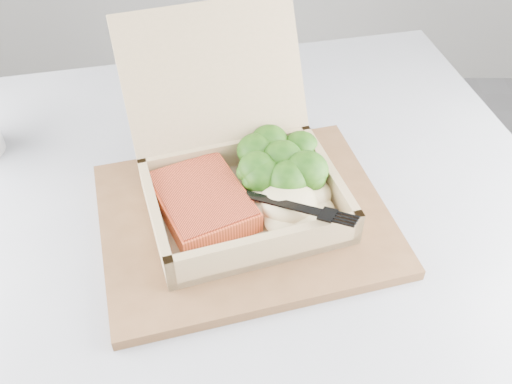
{
  "coord_description": "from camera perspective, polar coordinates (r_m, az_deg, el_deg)",
  "views": [
    {
      "loc": [
        -0.2,
        0.05,
        1.25
      ],
      "look_at": [
        -0.2,
        0.51,
        0.81
      ],
      "focal_mm": 40.0,
      "sensor_mm": 36.0,
      "label": 1
    }
  ],
  "objects": [
    {
      "name": "takeout_container",
      "position": [
        0.66,
        -2.17,
        3.19
      ],
      "size": [
        0.28,
        0.31,
        0.19
      ],
      "rotation": [
        0.0,
        0.0,
        0.31
      ],
      "color": "tan",
      "rests_on": "serving_tray"
    },
    {
      "name": "plastic_fork",
      "position": [
        0.62,
        0.89,
        -0.48
      ],
      "size": [
        0.13,
        0.08,
        0.02
      ],
      "rotation": [
        0.0,
        0.0,
        4.19
      ],
      "color": "black",
      "rests_on": "mashed_potatoes"
    },
    {
      "name": "mashed_potatoes",
      "position": [
        0.64,
        3.28,
        -0.95
      ],
      "size": [
        0.11,
        0.09,
        0.04
      ],
      "primitive_type": "ellipsoid",
      "color": "beige",
      "rests_on": "takeout_container"
    },
    {
      "name": "broccoli_pile",
      "position": [
        0.67,
        2.63,
        2.75
      ],
      "size": [
        0.12,
        0.12,
        0.04
      ],
      "primitive_type": null,
      "color": "#386D18",
      "rests_on": "takeout_container"
    },
    {
      "name": "serving_tray",
      "position": [
        0.67,
        -1.14,
        -2.65
      ],
      "size": [
        0.39,
        0.34,
        0.01
      ],
      "primitive_type": "cube",
      "rotation": [
        0.0,
        0.0,
        0.27
      ],
      "color": "brown",
      "rests_on": "cafe_table"
    },
    {
      "name": "salmon_fillet",
      "position": [
        0.65,
        -5.39,
        -0.95
      ],
      "size": [
        0.14,
        0.15,
        0.03
      ],
      "primitive_type": "cube",
      "rotation": [
        0.0,
        0.0,
        0.47
      ],
      "color": "#EF592E",
      "rests_on": "takeout_container"
    },
    {
      "name": "cafe_table",
      "position": [
        0.79,
        -3.71,
        -16.51
      ],
      "size": [
        1.06,
        1.06,
        0.76
      ],
      "rotation": [
        0.0,
        0.0,
        0.22
      ],
      "color": "black",
      "rests_on": "floor"
    },
    {
      "name": "receipt",
      "position": [
        0.79,
        -1.21,
        5.79
      ],
      "size": [
        0.08,
        0.14,
        0.0
      ],
      "primitive_type": "cube",
      "rotation": [
        0.0,
        0.0,
        -0.02
      ],
      "color": "white",
      "rests_on": "cafe_table"
    }
  ]
}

